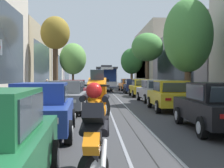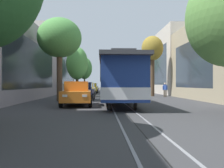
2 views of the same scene
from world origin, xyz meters
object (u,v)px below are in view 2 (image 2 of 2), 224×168
Objects in this scene: parked_car_green_near_left at (120,87)px; pedestrian_on_right_pavement at (165,89)px; parked_car_black_second_right at (93,88)px; street_tree_kerb_left_near at (131,63)px; parked_car_silver_fourth_right at (89,89)px; street_tree_kerb_right_mid at (59,38)px; parked_car_yellow_fifth_right at (86,90)px; parked_car_yellow_mid_right at (92,88)px; street_tree_kerb_right_second at (77,63)px; cable_car_trolley at (120,80)px; pedestrian_on_left_pavement at (74,87)px; parked_car_grey_mid_left at (125,88)px; street_sign_post at (130,82)px; street_tree_kerb_right_near at (85,68)px; parked_car_navy_sixth_right at (83,91)px; street_tree_kerb_left_second at (152,50)px; parked_car_blue_second_left at (123,87)px; parked_car_orange_far_right at (77,93)px; parked_car_beige_near_right at (94,87)px; parked_car_maroon_fourth_left at (130,89)px; motorcycle_with_rider at (113,86)px.

parked_car_green_near_left is 23.98m from pedestrian_on_right_pavement.
street_tree_kerb_left_near reaches higher than parked_car_black_second_right.
parked_car_silver_fourth_right is 0.64× the size of street_tree_kerb_right_mid.
street_tree_kerb_left_near is (-7.59, -20.90, 4.86)m from parked_car_yellow_fifth_right.
parked_car_green_near_left is 1.00× the size of parked_car_black_second_right.
street_tree_kerb_right_second is at bearing 59.29° from parked_car_yellow_mid_right.
cable_car_trolley is 5.65× the size of pedestrian_on_left_pavement.
pedestrian_on_right_pavement is at bearing 97.33° from parked_car_green_near_left.
parked_car_grey_mid_left is at bearing -96.38° from cable_car_trolley.
street_sign_post is at bearing -112.12° from parked_car_yellow_fifth_right.
pedestrian_on_left_pavement is (6.27, -29.82, -0.75)m from cable_car_trolley.
parked_car_navy_sixth_right is at bearing 93.62° from street_tree_kerb_right_near.
street_tree_kerb_left_second is at bearing -139.98° from street_tree_kerb_right_mid.
parked_car_black_second_right is (5.59, 0.48, 0.00)m from parked_car_blue_second_left.
parked_car_yellow_fifth_right is 0.99× the size of parked_car_orange_far_right.
street_tree_kerb_right_mid reaches higher than parked_car_orange_far_right.
street_tree_kerb_right_second is at bearing 77.97° from parked_car_black_second_right.
street_tree_kerb_left_near is at bearing 137.60° from parked_car_green_near_left.
cable_car_trolley reaches higher than parked_car_yellow_fifth_right.
parked_car_beige_near_right is at bearing -69.81° from pedestrian_on_right_pavement.
parked_car_beige_near_right is at bearing -39.89° from parked_car_blue_second_left.
parked_car_yellow_fifth_right is at bearing -89.65° from parked_car_orange_far_right.
cable_car_trolley is at bearing 95.27° from parked_car_black_second_right.
street_tree_kerb_left_second reaches higher than parked_car_blue_second_left.
parked_car_maroon_fourth_left is 0.62× the size of street_tree_kerb_left_second.
motorcycle_with_rider reaches higher than parked_car_orange_far_right.
parked_car_maroon_fourth_left and parked_car_black_second_right have the same top height.
parked_car_yellow_mid_right is 1.01× the size of parked_car_yellow_fifth_right.
parked_car_grey_mid_left is at bearing -103.12° from parked_car_orange_far_right.
parked_car_orange_far_right is 29.38m from pedestrian_on_left_pavement.
parked_car_grey_mid_left is at bearing 88.23° from parked_car_blue_second_left.
street_tree_kerb_right_mid is at bearing 89.80° from street_tree_kerb_right_near.
parked_car_silver_fourth_right is at bearing -89.66° from parked_car_orange_far_right.
parked_car_grey_mid_left is 1.49× the size of street_sign_post.
parked_car_black_second_right and parked_car_yellow_fifth_right have the same top height.
parked_car_grey_mid_left is 18.56m from parked_car_navy_sixth_right.
parked_car_orange_far_right is at bearing 95.58° from street_tree_kerb_right_second.
parked_car_black_second_right is 0.64× the size of street_tree_kerb_right_mid.
parked_car_yellow_mid_right is at bearing 52.49° from street_tree_kerb_left_near.
parked_car_beige_near_right is 4.26m from street_tree_kerb_right_near.
parked_car_green_near_left is at bearing -115.62° from parked_car_yellow_mid_right.
parked_car_yellow_fifth_right is at bearing 90.31° from parked_car_silver_fourth_right.
parked_car_yellow_mid_right is at bearing 64.38° from parked_car_green_near_left.
parked_car_blue_second_left is 1.71m from street_sign_post.
parked_car_black_second_right is at bearing -65.36° from street_tree_kerb_left_second.
parked_car_grey_mid_left is at bearing 126.08° from street_tree_kerb_right_near.
pedestrian_on_right_pavement is at bearing -151.68° from parked_car_navy_sixth_right.
cable_car_trolley reaches higher than pedestrian_on_right_pavement.
street_tree_kerb_right_near is 2.32× the size of street_sign_post.
parked_car_yellow_fifth_right is 0.54× the size of street_tree_kerb_left_near.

